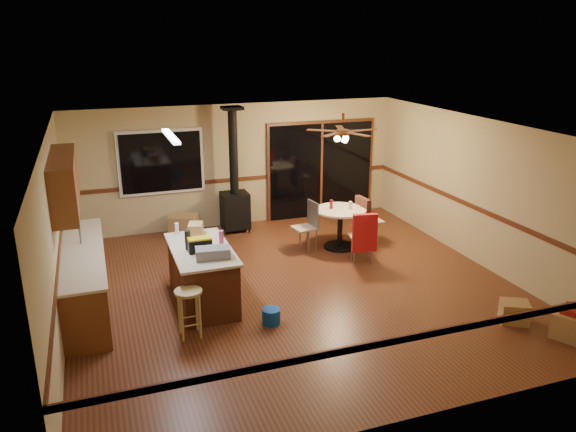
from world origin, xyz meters
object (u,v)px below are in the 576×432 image
toolbox_grey (213,253)px  dining_table (340,221)px  chair_right (364,215)px  box_corner_b (515,312)px  toolbox_black (200,245)px  kitchen_island (202,275)px  box_under_window (184,226)px  bar_stool (189,313)px  box_corner_a (570,324)px  chair_near (364,232)px  chair_left (309,220)px  wood_stove (235,198)px  blue_bucket (271,316)px

toolbox_grey → dining_table: toolbox_grey is taller
chair_right → box_corner_b: (0.62, -3.59, -0.44)m
toolbox_black → kitchen_island: bearing=74.3°
chair_right → box_under_window: 3.67m
toolbox_grey → kitchen_island: bearing=101.5°
dining_table → bar_stool: bearing=-144.5°
kitchen_island → box_corner_a: kitchen_island is taller
kitchen_island → chair_near: 3.08m
chair_near → box_corner_b: bearing=-68.2°
toolbox_black → bar_stool: toolbox_black is taller
chair_left → kitchen_island: bearing=-146.9°
bar_stool → chair_left: (2.74, 2.49, 0.25)m
toolbox_grey → box_corner_b: size_ratio=1.27×
kitchen_island → chair_right: size_ratio=2.40×
toolbox_grey → box_corner_a: 5.05m
wood_stove → bar_stool: size_ratio=3.67×
kitchen_island → chair_left: bearing=33.1°
kitchen_island → box_corner_b: (4.10, -2.12, -0.30)m
bar_stool → blue_bucket: bar_stool is taller
bar_stool → dining_table: bearing=35.5°
toolbox_black → chair_right: toolbox_black is taller
toolbox_grey → bar_stool: bearing=-132.2°
chair_left → box_corner_a: (2.17, -4.25, -0.41)m
chair_near → blue_bucket: bearing=-145.7°
toolbox_black → blue_bucket: (0.83, -0.85, -0.88)m
kitchen_island → bar_stool: size_ratio=2.44×
blue_bucket → chair_near: bearing=34.3°
toolbox_grey → box_under_window: (0.13, 3.54, -0.76)m
box_under_window → box_corner_b: (3.88, -5.22, -0.06)m
dining_table → box_corner_a: dining_table is taller
toolbox_grey → box_corner_b: toolbox_grey is taller
kitchen_island → toolbox_black: size_ratio=4.89×
blue_bucket → chair_near: 2.76m
toolbox_grey → blue_bucket: (0.70, -0.54, -0.87)m
kitchen_island → box_under_window: 3.12m
chair_near → box_corner_a: size_ratio=1.47×
chair_right → bar_stool: bearing=-148.0°
box_under_window → box_corner_a: 7.24m
chair_right → box_under_window: (-3.26, 1.64, -0.38)m
kitchen_island → bar_stool: (-0.37, -0.95, -0.11)m
toolbox_grey → toolbox_black: 0.33m
box_under_window → bar_stool: bearing=-98.3°
toolbox_grey → chair_left: (2.28, 1.98, -0.39)m
toolbox_black → chair_right: size_ratio=0.49×
dining_table → box_under_window: 3.23m
toolbox_black → dining_table: 3.42m
kitchen_island → chair_right: (3.48, 1.46, 0.14)m
toolbox_grey → toolbox_black: bearing=112.7°
bar_stool → chair_right: 4.55m
kitchen_island → box_corner_a: bearing=-30.8°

